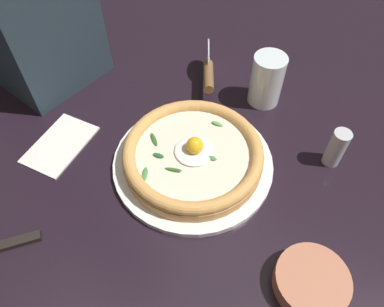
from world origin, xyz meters
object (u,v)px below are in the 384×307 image
Objects in this scene: drinking_glass at (267,83)px; side_bowl at (311,282)px; pizza_cutter at (208,70)px; pepper_shaker at (336,148)px; pizza at (192,154)px; folded_napkin at (60,144)px.

side_bowl is at bearing 133.96° from drinking_glass.
pizza_cutter is at bearing 18.15° from drinking_glass.
side_bowl is at bearing 148.39° from pizza_cutter.
side_bowl is 1.38× the size of pepper_shaker.
side_bowl is at bearing 110.67° from pepper_shaker.
pepper_shaker is at bearing 163.91° from drinking_glass.
drinking_glass is at bearing -161.85° from pizza_cutter.
pepper_shaker is at bearing 177.43° from pizza_cutter.
side_bowl is 0.99× the size of drinking_glass.
pepper_shaker is at bearing -137.50° from pizza.
drinking_glass is (-0.12, -0.04, 0.01)m from pizza_cutter.
folded_napkin is (0.51, 0.08, -0.01)m from side_bowl.
pepper_shaker reaches higher than pizza.
drinking_glass is 0.79× the size of folded_napkin.
side_bowl is 0.47m from pizza_cutter.
pizza_cutter is at bearing -2.57° from pepper_shaker.
side_bowl reaches higher than folded_napkin.
pizza_cutter is 0.31m from pepper_shaker.
pizza_cutter is at bearing -107.87° from folded_napkin.
pizza_cutter is 0.86× the size of folded_napkin.
drinking_glass is at bearing -16.09° from pepper_shaker.
pizza is 1.83× the size of folded_napkin.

